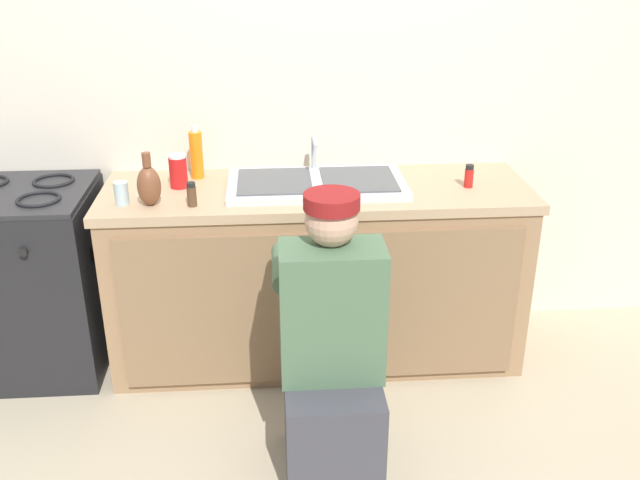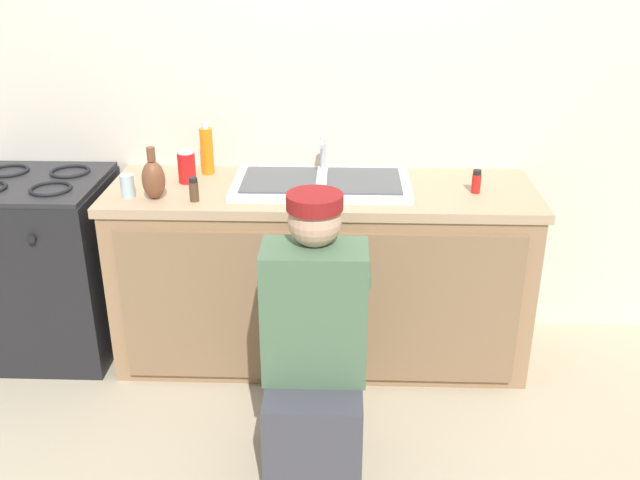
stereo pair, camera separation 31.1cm
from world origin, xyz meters
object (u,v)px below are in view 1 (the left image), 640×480
at_px(spice_bottle_pepper, 192,195).
at_px(soda_cup_red, 178,171).
at_px(plumber_person, 331,362).
at_px(soap_bottle_orange, 196,154).
at_px(sink_double_basin, 317,183).
at_px(spice_bottle_red, 469,176).
at_px(water_glass, 121,193).
at_px(vase_decorative, 149,185).
at_px(stove_range, 29,280).

distance_m(spice_bottle_pepper, soda_cup_red, 0.26).
relative_size(plumber_person, soda_cup_red, 7.26).
height_order(soap_bottle_orange, spice_bottle_pepper, soap_bottle_orange).
height_order(sink_double_basin, soap_bottle_orange, soap_bottle_orange).
height_order(plumber_person, spice_bottle_red, plumber_person).
xyz_separation_m(spice_bottle_pepper, water_glass, (-0.30, 0.04, -0.00)).
distance_m(sink_double_basin, soap_bottle_orange, 0.58).
relative_size(vase_decorative, water_glass, 2.30).
xyz_separation_m(stove_range, spice_bottle_red, (2.03, -0.05, 0.47)).
bearing_deg(spice_bottle_pepper, water_glass, 172.43).
bearing_deg(plumber_person, stove_range, 149.09).
bearing_deg(sink_double_basin, soap_bottle_orange, 162.28).
xyz_separation_m(plumber_person, spice_bottle_red, (0.69, 0.75, 0.45)).
bearing_deg(spice_bottle_pepper, soda_cup_red, 108.18).
height_order(stove_range, soap_bottle_orange, soap_bottle_orange).
bearing_deg(stove_range, soda_cup_red, 3.87).
distance_m(stove_range, soap_bottle_orange, 0.97).
height_order(soda_cup_red, water_glass, soda_cup_red).
xyz_separation_m(soap_bottle_orange, soda_cup_red, (-0.07, -0.13, -0.04)).
xyz_separation_m(plumber_person, soap_bottle_orange, (-0.54, 0.98, 0.52)).
bearing_deg(sink_double_basin, spice_bottle_pepper, -160.17).
xyz_separation_m(sink_double_basin, plumber_person, (-0.00, -0.80, -0.42)).
distance_m(stove_range, water_glass, 0.71).
height_order(soap_bottle_orange, water_glass, soap_bottle_orange).
height_order(water_glass, spice_bottle_red, spice_bottle_red).
bearing_deg(soda_cup_red, sink_double_basin, -4.30).
bearing_deg(soap_bottle_orange, vase_decorative, -116.33).
bearing_deg(spice_bottle_pepper, plumber_person, -48.54).
relative_size(stove_range, soap_bottle_orange, 3.57).
relative_size(soap_bottle_orange, water_glass, 2.50).
distance_m(sink_double_basin, stove_range, 1.41).
bearing_deg(stove_range, vase_decorative, -14.99).
bearing_deg(spice_bottle_red, vase_decorative, -175.11).
relative_size(sink_double_basin, soda_cup_red, 5.26).
height_order(soda_cup_red, vase_decorative, vase_decorative).
bearing_deg(sink_double_basin, stove_range, -179.91).
height_order(stove_range, plumber_person, plumber_person).
height_order(plumber_person, water_glass, plumber_person).
bearing_deg(plumber_person, spice_bottle_red, 47.59).
distance_m(soda_cup_red, water_glass, 0.30).
relative_size(stove_range, soda_cup_red, 5.88).
bearing_deg(stove_range, spice_bottle_pepper, -13.54).
relative_size(sink_double_basin, vase_decorative, 3.48).
bearing_deg(vase_decorative, soda_cup_red, 65.60).
distance_m(soap_bottle_orange, spice_bottle_pepper, 0.38).
bearing_deg(stove_range, soap_bottle_orange, 12.58).
distance_m(sink_double_basin, soda_cup_red, 0.62).
distance_m(soap_bottle_orange, water_glass, 0.44).
distance_m(sink_double_basin, plumber_person, 0.91).
bearing_deg(plumber_person, sink_double_basin, 89.75).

